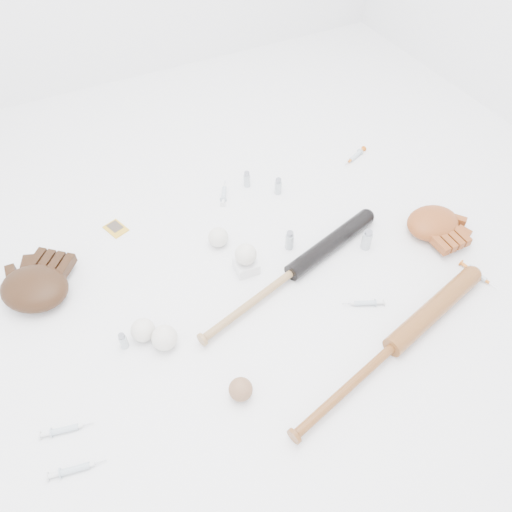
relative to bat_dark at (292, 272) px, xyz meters
name	(u,v)px	position (x,y,z in m)	size (l,w,h in m)	color
bat_dark	(292,272)	(0.00, 0.00, 0.00)	(0.84, 0.06, 0.06)	black
bat_wood	(393,346)	(0.13, -0.39, 0.00)	(0.89, 0.07, 0.07)	brown
glove_dark	(34,288)	(-0.80, 0.31, 0.02)	(0.27, 0.27, 0.10)	black
glove_tan	(433,223)	(0.58, -0.04, 0.01)	(0.24, 0.24, 0.09)	brown
trading_card	(116,229)	(-0.48, 0.51, -0.03)	(0.06, 0.09, 0.00)	gold
pedestal	(246,266)	(-0.13, 0.11, -0.01)	(0.08, 0.08, 0.04)	white
baseball_on_pedestal	(246,254)	(-0.13, 0.11, 0.05)	(0.08, 0.08, 0.08)	silver
baseball_left	(143,330)	(-0.53, 0.00, 0.01)	(0.08, 0.08, 0.08)	silver
baseball_upper	(218,237)	(-0.16, 0.26, 0.01)	(0.07, 0.07, 0.07)	silver
baseball_mid	(164,338)	(-0.48, -0.06, 0.01)	(0.08, 0.08, 0.08)	silver
baseball_aged	(241,389)	(-0.35, -0.31, 0.00)	(0.07, 0.07, 0.07)	#895F42
syringe_0	(65,430)	(-0.82, -0.19, -0.02)	(0.16, 0.03, 0.02)	#ADBCC6
syringe_1	(365,303)	(0.16, -0.21, -0.02)	(0.15, 0.03, 0.02)	#ADBCC6
syringe_2	(224,194)	(-0.03, 0.49, -0.02)	(0.16, 0.03, 0.02)	#ADBCC6
syringe_3	(477,274)	(0.58, -0.28, -0.02)	(0.16, 0.03, 0.02)	#ADBCC6
syringe_4	(355,156)	(0.58, 0.46, -0.02)	(0.17, 0.03, 0.02)	#ADBCC6
syringe_5	(75,469)	(-0.82, -0.31, -0.02)	(0.16, 0.03, 0.02)	#ADBCC6
vial_0	(247,179)	(0.08, 0.51, 0.00)	(0.03, 0.03, 0.07)	#B0BBC2
vial_1	(278,186)	(0.17, 0.41, 0.00)	(0.03, 0.03, 0.07)	#B0BBC2
vial_2	(290,240)	(0.06, 0.13, 0.01)	(0.03, 0.03, 0.08)	#B0BBC2
vial_3	(367,239)	(0.31, 0.00, 0.01)	(0.04, 0.04, 0.08)	#B0BBC2
vial_4	(123,341)	(-0.60, 0.00, 0.00)	(0.03, 0.03, 0.06)	#B0BBC2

